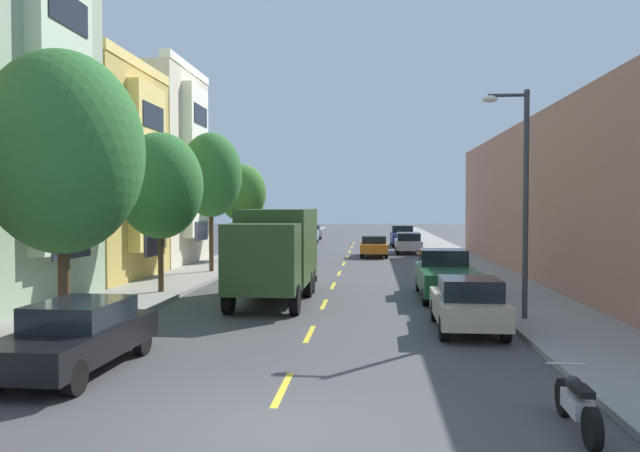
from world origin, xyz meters
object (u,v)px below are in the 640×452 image
Objects in this scene: parked_hatchback_champagne at (468,304)px; parked_wagon_silver at (408,242)px; street_tree_second at (160,186)px; parked_hatchback_charcoal at (312,233)px; parked_pickup_forest at (446,275)px; street_tree_third at (211,175)px; parked_pickup_navy at (403,236)px; parked_suv_sky at (306,233)px; street_tree_farthest at (242,193)px; parked_motorcycle at (577,404)px; delivery_box_truck at (276,249)px; moving_orange_sedan at (374,246)px; street_lamp at (520,186)px; street_tree_nearest at (62,153)px; parked_suv_burgundy at (273,245)px; parked_sedan_black at (77,335)px.

parked_wagon_silver is at bearing 89.95° from parked_hatchback_champagne.
parked_hatchback_charcoal is at bearing 87.03° from street_tree_second.
street_tree_third is at bearing 146.62° from parked_pickup_forest.
parked_suv_sky is at bearing 168.19° from parked_pickup_navy.
street_tree_third is 1.73× the size of parked_hatchback_charcoal.
parked_wagon_silver is 1.17× the size of parked_hatchback_champagne.
street_tree_second is 12.70m from parked_hatchback_champagne.
street_tree_second is at bearing -90.00° from street_tree_third.
parked_motorcycle is (11.15, -28.30, -3.81)m from street_tree_farthest.
parked_wagon_silver is at bearing 54.00° from street_tree_third.
street_tree_second reaches higher than parked_hatchback_champagne.
street_tree_farthest is 1.25× the size of parked_wagon_silver.
street_tree_third is 0.98× the size of delivery_box_truck.
parked_pickup_forest is 1.18× the size of moving_orange_sedan.
street_lamp is 0.94× the size of delivery_box_truck.
parked_hatchback_champagne is 24.90m from moving_orange_sedan.
parked_pickup_forest is at bearing -89.78° from parked_pickup_navy.
street_tree_second is 1.51× the size of parked_hatchback_champagne.
street_tree_second is at bearing 150.70° from parked_hatchback_champagne.
parked_pickup_navy is 8.69m from parked_suv_sky.
parked_suv_sky reaches higher than parked_hatchback_charcoal.
parked_pickup_forest is (10.81, -14.57, -3.40)m from street_tree_farthest.
street_tree_nearest reaches higher than parked_suv_burgundy.
parked_sedan_black reaches higher than parked_motorcycle.
parked_motorcycle is at bearing -88.58° from parked_pickup_forest.
parked_wagon_silver is 34.04m from parked_sedan_black.
street_lamp is 27.01m from parked_wagon_silver.
street_tree_nearest is 1.05× the size of street_tree_third.
delivery_box_truck is 1.46× the size of parked_suv_sky.
street_lamp is 24.00m from moving_orange_sedan.
parked_suv_burgundy is (-8.79, -15.02, 0.16)m from parked_pickup_navy.
parked_wagon_silver is at bearing 90.33° from parked_pickup_forest.
parked_hatchback_champagne is 9.91m from parked_sedan_black.
parked_suv_sky is (0.19, -6.95, 0.23)m from parked_hatchback_charcoal.
parked_wagon_silver reaches higher than parked_sedan_black.
parked_suv_sky is (2.20, 31.78, -3.20)m from street_tree_second.
moving_orange_sedan is (8.20, 26.24, -4.06)m from street_tree_nearest.
street_tree_farthest is (-0.00, 14.90, 0.04)m from street_tree_second.
parked_hatchback_charcoal is at bearing 117.61° from parked_wagon_silver.
street_tree_nearest is 46.40m from parked_hatchback_charcoal.
parked_sedan_black is 25.74m from parked_suv_burgundy.
delivery_box_truck is at bearing 117.89° from parked_motorcycle.
street_tree_farthest is 13.36m from parked_wagon_silver.
moving_orange_sedan is (6.19, -19.94, -0.01)m from parked_hatchback_charcoal.
parked_wagon_silver is at bearing -90.10° from parked_pickup_navy.
parked_wagon_silver is 1.04× the size of parked_sedan_black.
street_tree_second is at bearing -109.62° from parked_pickup_navy.
street_tree_third is at bearing 96.20° from parked_sedan_black.
parked_wagon_silver is (10.68, 22.15, -3.39)m from street_tree_second.
delivery_box_truck reaches higher than parked_wagon_silver.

